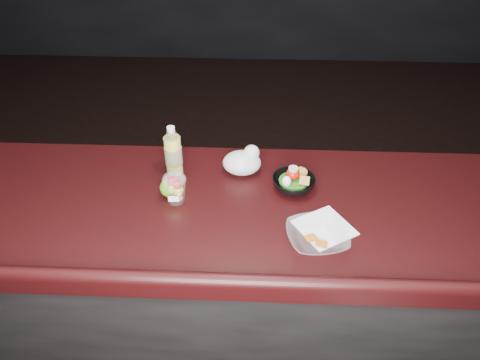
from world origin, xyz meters
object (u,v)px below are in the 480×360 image
Objects in this scene: fruit_cup at (175,187)px; takeout_bowl at (317,237)px; lemonade_bottle at (173,154)px; green_apple at (170,188)px; snack_bowl at (293,182)px.

takeout_bowl is (0.47, -0.18, -0.04)m from fruit_cup.
fruit_cup is 0.52× the size of takeout_bowl.
lemonade_bottle reaches higher than fruit_cup.
fruit_cup is at bearing -79.94° from lemonade_bottle.
lemonade_bottle is 0.15m from green_apple.
green_apple is at bearing 156.49° from takeout_bowl.
snack_bowl is (0.44, -0.08, -0.05)m from lemonade_bottle.
snack_bowl reaches higher than takeout_bowl.
snack_bowl is (0.43, 0.06, -0.01)m from green_apple.
fruit_cup is 0.51m from takeout_bowl.
snack_bowl is at bearing 102.76° from takeout_bowl.
fruit_cup is at bearing -168.04° from snack_bowl.
snack_bowl reaches higher than green_apple.
lemonade_bottle reaches higher than snack_bowl.
green_apple is 0.42× the size of snack_bowl.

